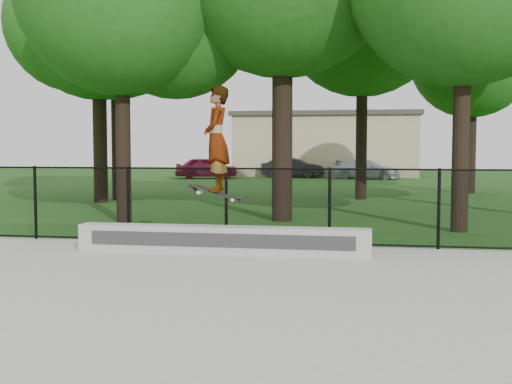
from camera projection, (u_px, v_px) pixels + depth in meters
ground at (296, 343)px, 6.37m from camera, size 100.00×100.00×0.00m
concrete_slab at (296, 340)px, 6.37m from camera, size 14.00×12.00×0.06m
grind_ledge at (222, 240)px, 11.27m from camera, size 5.20×0.40×0.49m
car_a at (206, 168)px, 39.93m from camera, size 4.13×2.48×1.33m
car_b at (293, 168)px, 40.93m from camera, size 3.64×1.73×1.28m
car_c at (367, 169)px, 39.22m from camera, size 4.01×2.47×1.18m
skater_airborne at (217, 141)px, 11.01m from camera, size 0.81×0.71×2.02m
chainlink_fence at (330, 207)px, 12.11m from camera, size 16.06×0.06×1.50m
distant_building at (326, 144)px, 43.92m from camera, size 12.40×6.40×4.30m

